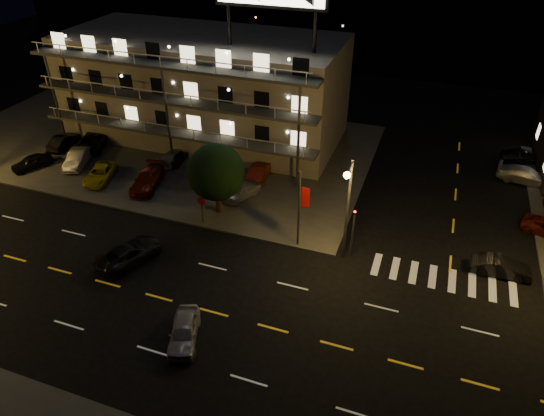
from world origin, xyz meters
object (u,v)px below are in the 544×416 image
(road_car_west, at_px, (130,253))
(lot_car_7, at_px, (175,156))
(lot_car_4, at_px, (242,191))
(lot_car_2, at_px, (100,174))
(tree, at_px, (216,174))
(road_car_east, at_px, (184,331))
(side_car_0, at_px, (501,267))

(road_car_west, bearing_deg, lot_car_7, -51.99)
(lot_car_4, height_order, road_car_west, lot_car_4)
(lot_car_2, xyz_separation_m, lot_car_7, (4.70, 5.34, 0.00))
(tree, relative_size, lot_car_2, 1.36)
(tree, distance_m, lot_car_7, 10.40)
(lot_car_4, xyz_separation_m, lot_car_7, (-8.62, 3.81, -0.01))
(lot_car_2, distance_m, road_car_west, 12.61)
(tree, bearing_deg, road_car_west, -113.42)
(road_car_east, bearing_deg, lot_car_2, 119.37)
(lot_car_2, xyz_separation_m, road_car_west, (8.95, -8.88, -0.07))
(lot_car_2, height_order, lot_car_4, lot_car_4)
(road_car_west, bearing_deg, side_car_0, -142.25)
(side_car_0, height_order, road_car_east, road_car_east)
(lot_car_7, distance_m, road_car_west, 14.84)
(road_car_east, distance_m, road_car_west, 8.85)
(lot_car_4, bearing_deg, road_car_west, -88.38)
(lot_car_4, bearing_deg, lot_car_2, -149.07)
(lot_car_2, relative_size, road_car_west, 0.89)
(tree, bearing_deg, lot_car_4, 69.22)
(tree, relative_size, lot_car_7, 1.41)
(road_car_east, xyz_separation_m, road_car_west, (-7.16, 5.19, 0.01))
(tree, bearing_deg, lot_car_7, 139.82)
(lot_car_2, bearing_deg, road_car_west, -60.01)
(tree, relative_size, lot_car_4, 1.62)
(lot_car_2, relative_size, lot_car_4, 1.19)
(lot_car_2, distance_m, side_car_0, 34.06)
(tree, height_order, lot_car_7, tree)
(tree, bearing_deg, lot_car_2, 174.92)
(lot_car_2, xyz_separation_m, side_car_0, (34.03, -1.50, -0.10))
(lot_car_4, xyz_separation_m, side_car_0, (20.71, -3.03, -0.12))
(side_car_0, bearing_deg, road_car_west, 102.96)
(lot_car_4, relative_size, lot_car_7, 0.87)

